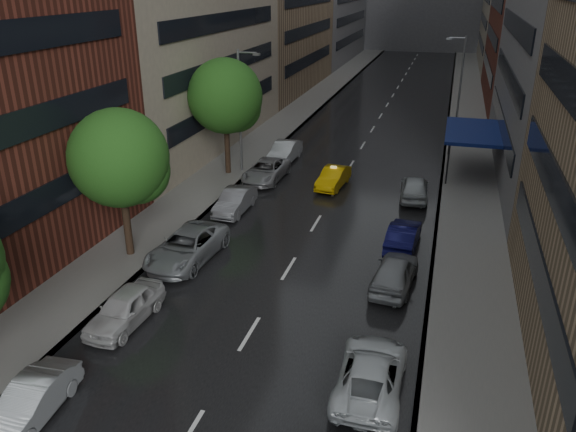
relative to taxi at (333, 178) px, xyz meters
The scene contains 11 objects.
road 21.35m from the taxi, 89.09° to the left, with size 14.00×140.00×0.01m, color black.
sidewalk_left 23.03m from the taxi, 112.10° to the left, with size 4.00×140.00×0.15m, color gray.
sidewalk_right 23.30m from the taxi, 66.36° to the left, with size 4.00×140.00×0.15m, color gray.
tree_mid 16.64m from the taxi, 121.20° to the right, with size 5.02×5.02×8.00m.
tree_far 9.79m from the taxi, behind, with size 5.43×5.43×8.66m.
taxi is the anchor object (origin of this frame).
parked_cars_left 10.08m from the taxi, 120.16° to the right, with size 3.01×34.71×1.60m.
parked_cars_right 15.61m from the taxi, 68.44° to the right, with size 2.39×30.46×1.60m.
street_lamp_left 8.59m from the taxi, 169.77° to the left, with size 1.74×0.22×9.00m.
street_lamp_right 18.69m from the taxi, 63.74° to the left, with size 1.74×0.22×9.00m.
awning 11.53m from the taxi, 34.19° to the left, with size 4.00×8.00×3.12m.
Camera 1 is at (7.07, -8.57, 13.84)m, focal length 35.00 mm.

